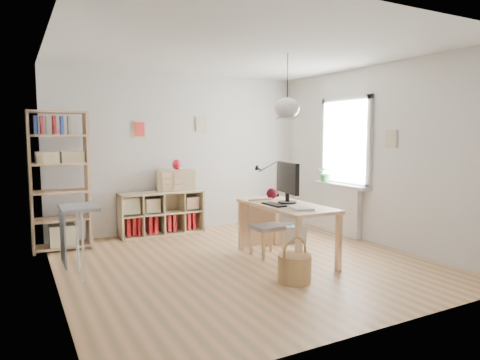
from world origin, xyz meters
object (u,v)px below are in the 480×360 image
chair (265,224)px  drawer_chest (175,180)px  desk (286,211)px  cube_shelf (160,216)px  tall_bookshelf (59,175)px  monitor (288,180)px  storage_chest (287,230)px

chair → drawer_chest: (-0.63, 1.88, 0.46)m
desk → cube_shelf: size_ratio=1.07×
desk → tall_bookshelf: (-2.59, 1.95, 0.43)m
cube_shelf → tall_bookshelf: 1.77m
desk → tall_bookshelf: tall_bookshelf is taller
monitor → drawer_chest: size_ratio=1.00×
desk → chair: bearing=112.8°
tall_bookshelf → chair: bearing=-33.7°
desk → cube_shelf: desk is taller
chair → drawer_chest: bearing=107.4°
chair → storage_chest: 0.93m
cube_shelf → storage_chest: 2.13m
desk → monitor: size_ratio=2.40×
tall_bookshelf → monitor: (2.65, -1.89, -0.03)m
cube_shelf → monitor: size_ratio=2.24×
storage_chest → monitor: bearing=-105.9°
chair → tall_bookshelf: bearing=145.3°
cube_shelf → chair: (0.89, -1.92, 0.14)m
cube_shelf → monitor: monitor is taller
storage_chest → monitor: 1.29m
chair → monitor: monitor is taller
storage_chest → drawer_chest: size_ratio=1.13×
desk → monitor: 0.41m
desk → storage_chest: (0.59, 0.84, -0.48)m
cube_shelf → tall_bookshelf: (-1.56, -0.28, 0.79)m
desk → chair: size_ratio=1.94×
desk → cube_shelf: (-1.02, 2.23, -0.36)m
storage_chest → chair: bearing=-125.5°
cube_shelf → monitor: bearing=-63.5°
tall_bookshelf → storage_chest: 3.49m
tall_bookshelf → monitor: tall_bookshelf is taller
cube_shelf → drawer_chest: drawer_chest is taller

